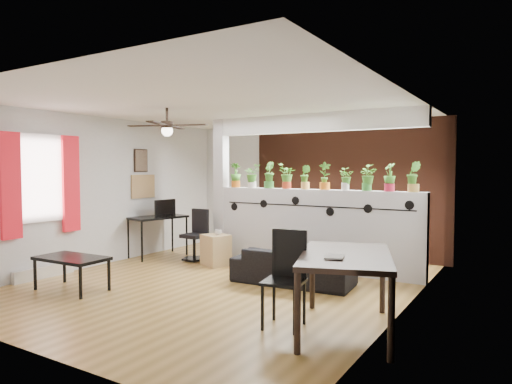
# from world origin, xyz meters

# --- Properties ---
(room_shell) EXTENTS (6.30, 7.10, 2.90)m
(room_shell) POSITION_xyz_m (0.00, 0.00, 1.30)
(room_shell) COLOR olive
(room_shell) RESTS_ON ground
(partition_wall) EXTENTS (3.60, 0.18, 1.35)m
(partition_wall) POSITION_xyz_m (0.80, 1.50, 0.68)
(partition_wall) COLOR #BCBCC1
(partition_wall) RESTS_ON ground
(ceiling_header) EXTENTS (3.60, 0.18, 0.30)m
(ceiling_header) POSITION_xyz_m (0.80, 1.50, 2.45)
(ceiling_header) COLOR white
(ceiling_header) RESTS_ON room_shell
(pier_column) EXTENTS (0.22, 0.20, 2.60)m
(pier_column) POSITION_xyz_m (-1.11, 1.50, 1.30)
(pier_column) COLOR #BCBCC1
(pier_column) RESTS_ON ground
(brick_panel) EXTENTS (3.90, 0.05, 2.60)m
(brick_panel) POSITION_xyz_m (0.80, 2.97, 1.30)
(brick_panel) COLOR brown
(brick_panel) RESTS_ON ground
(vine_decal) EXTENTS (3.31, 0.01, 0.30)m
(vine_decal) POSITION_xyz_m (0.80, 1.40, 1.08)
(vine_decal) COLOR black
(vine_decal) RESTS_ON partition_wall
(window_assembly) EXTENTS (0.09, 1.30, 1.55)m
(window_assembly) POSITION_xyz_m (-2.56, -1.20, 1.51)
(window_assembly) COLOR white
(window_assembly) RESTS_ON room_shell
(baseboard_heater) EXTENTS (0.08, 1.00, 0.18)m
(baseboard_heater) POSITION_xyz_m (-2.54, -1.20, 0.09)
(baseboard_heater) COLOR silver
(baseboard_heater) RESTS_ON ground
(corkboard) EXTENTS (0.03, 0.60, 0.45)m
(corkboard) POSITION_xyz_m (-2.58, 0.95, 1.35)
(corkboard) COLOR #9C774B
(corkboard) RESTS_ON room_shell
(framed_art) EXTENTS (0.03, 0.34, 0.44)m
(framed_art) POSITION_xyz_m (-2.58, 0.90, 1.85)
(framed_art) COLOR #8C7259
(framed_art) RESTS_ON room_shell
(ceiling_fan) EXTENTS (1.19, 1.19, 0.43)m
(ceiling_fan) POSITION_xyz_m (-0.80, -0.30, 2.31)
(ceiling_fan) COLOR black
(ceiling_fan) RESTS_ON room_shell
(potted_plant_0) EXTENTS (0.27, 0.24, 0.45)m
(potted_plant_0) POSITION_xyz_m (-0.78, 1.50, 1.59)
(potted_plant_0) COLOR orange
(potted_plant_0) RESTS_ON partition_wall
(potted_plant_1) EXTENTS (0.23, 0.26, 0.42)m
(potted_plant_1) POSITION_xyz_m (-0.43, 1.50, 1.57)
(potted_plant_1) COLOR silver
(potted_plant_1) RESTS_ON partition_wall
(potted_plant_2) EXTENTS (0.31, 0.31, 0.47)m
(potted_plant_2) POSITION_xyz_m (-0.08, 1.50, 1.60)
(potted_plant_2) COLOR #368731
(potted_plant_2) RESTS_ON partition_wall
(potted_plant_3) EXTENTS (0.19, 0.23, 0.43)m
(potted_plant_3) POSITION_xyz_m (0.27, 1.50, 1.58)
(potted_plant_3) COLOR #B2361C
(potted_plant_3) RESTS_ON partition_wall
(potted_plant_4) EXTENTS (0.21, 0.17, 0.40)m
(potted_plant_4) POSITION_xyz_m (0.62, 1.50, 1.56)
(potted_plant_4) COLOR gold
(potted_plant_4) RESTS_ON partition_wall
(potted_plant_5) EXTENTS (0.29, 0.26, 0.46)m
(potted_plant_5) POSITION_xyz_m (0.98, 1.50, 1.59)
(potted_plant_5) COLOR orange
(potted_plant_5) RESTS_ON partition_wall
(potted_plant_6) EXTENTS (0.18, 0.15, 0.36)m
(potted_plant_6) POSITION_xyz_m (1.33, 1.50, 1.54)
(potted_plant_6) COLOR silver
(potted_plant_6) RESTS_ON partition_wall
(potted_plant_7) EXTENTS (0.27, 0.25, 0.41)m
(potted_plant_7) POSITION_xyz_m (1.68, 1.50, 1.57)
(potted_plant_7) COLOR #338831
(potted_plant_7) RESTS_ON partition_wall
(potted_plant_8) EXTENTS (0.28, 0.28, 0.43)m
(potted_plant_8) POSITION_xyz_m (2.03, 1.50, 1.58)
(potted_plant_8) COLOR #CD2041
(potted_plant_8) RESTS_ON partition_wall
(potted_plant_9) EXTENTS (0.27, 0.24, 0.45)m
(potted_plant_9) POSITION_xyz_m (2.38, 1.50, 1.59)
(potted_plant_9) COLOR gold
(potted_plant_9) RESTS_ON partition_wall
(sofa) EXTENTS (1.73, 0.79, 0.49)m
(sofa) POSITION_xyz_m (0.90, 0.51, 0.25)
(sofa) COLOR black
(sofa) RESTS_ON ground
(cube_shelf) EXTENTS (0.55, 0.53, 0.54)m
(cube_shelf) POSITION_xyz_m (-0.83, 0.95, 0.27)
(cube_shelf) COLOR tan
(cube_shelf) RESTS_ON ground
(cup) EXTENTS (0.14, 0.14, 0.10)m
(cup) POSITION_xyz_m (-0.78, 0.95, 0.59)
(cup) COLOR gray
(cup) RESTS_ON cube_shelf
(computer_desk) EXTENTS (0.80, 1.18, 0.78)m
(computer_desk) POSITION_xyz_m (-2.25, 1.00, 0.71)
(computer_desk) COLOR black
(computer_desk) RESTS_ON ground
(monitor) EXTENTS (0.31, 0.06, 0.17)m
(monitor) POSITION_xyz_m (-2.25, 1.15, 0.87)
(monitor) COLOR black
(monitor) RESTS_ON computer_desk
(office_chair) EXTENTS (0.48, 0.48, 0.93)m
(office_chair) POSITION_xyz_m (-1.39, 1.10, 0.41)
(office_chair) COLOR black
(office_chair) RESTS_ON ground
(dining_table) EXTENTS (1.34, 1.70, 0.81)m
(dining_table) POSITION_xyz_m (2.25, -0.96, 0.73)
(dining_table) COLOR black
(dining_table) RESTS_ON ground
(book) EXTENTS (0.23, 0.28, 0.02)m
(book) POSITION_xyz_m (2.15, -1.26, 0.83)
(book) COLOR gray
(book) RESTS_ON dining_table
(folding_chair) EXTENTS (0.48, 0.48, 1.03)m
(folding_chair) POSITION_xyz_m (1.64, -1.10, 0.61)
(folding_chair) COLOR black
(folding_chair) RESTS_ON ground
(coffee_table) EXTENTS (1.03, 0.60, 0.47)m
(coffee_table) POSITION_xyz_m (-1.57, -1.42, 0.42)
(coffee_table) COLOR black
(coffee_table) RESTS_ON ground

